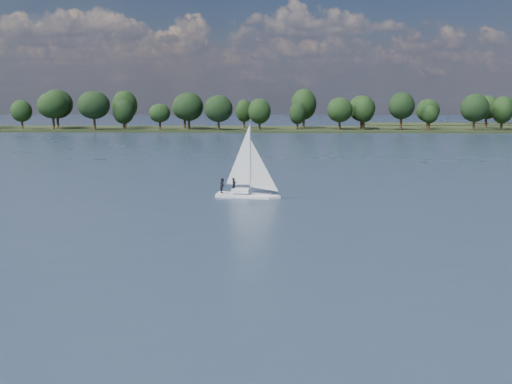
# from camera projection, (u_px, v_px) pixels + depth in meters

# --- Properties ---
(ground) EXTENTS (700.00, 700.00, 0.00)m
(ground) POSITION_uv_depth(u_px,v_px,m) (244.00, 158.00, 115.36)
(ground) COLOR #233342
(ground) RESTS_ON ground
(far_shore) EXTENTS (660.00, 40.00, 1.50)m
(far_shore) POSITION_uv_depth(u_px,v_px,m) (261.00, 130.00, 225.86)
(far_shore) COLOR black
(far_shore) RESTS_ON ground
(sailboat) EXTENTS (7.37, 3.21, 9.39)m
(sailboat) POSITION_uv_depth(u_px,v_px,m) (244.00, 176.00, 68.33)
(sailboat) COLOR white
(sailboat) RESTS_ON ground
(treeline) EXTENTS (562.54, 73.44, 17.97)m
(treeline) POSITION_uv_depth(u_px,v_px,m) (242.00, 109.00, 220.40)
(treeline) COLOR black
(treeline) RESTS_ON ground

